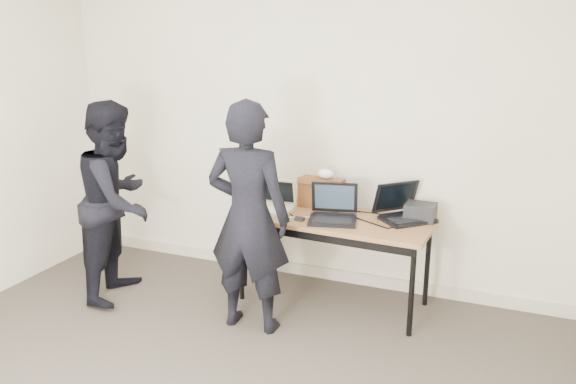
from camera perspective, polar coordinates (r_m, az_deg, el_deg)
The scene contains 13 objects.
room at distance 2.79m, azimuth -14.34°, elevation -0.12°, with size 4.60×4.60×2.80m.
desk at distance 4.39m, azimuth 4.65°, elevation -3.34°, with size 1.54×0.74×0.72m.
laptop_beige at distance 4.49m, azimuth -1.48°, elevation -1.38°, with size 0.31×0.30×0.24m.
laptop_center at distance 4.30m, azimuth 4.62°, elevation -2.03°, with size 0.42×0.41×0.28m.
laptop_right at distance 4.40m, azimuth 11.61°, elevation -1.90°, with size 0.52×0.52×0.27m.
leather_satchel at distance 4.59m, azimuth 3.41°, elevation -0.02°, with size 0.37×0.20×0.25m.
tissue at distance 4.55m, azimuth 3.82°, elevation 1.86°, with size 0.13×0.10×0.08m, color white.
equipment_box at distance 4.40m, azimuth 13.31°, elevation -1.98°, with size 0.22×0.19×0.13m, color black.
power_brick at distance 4.28m, azimuth 1.19°, elevation -2.75°, with size 0.07×0.05×0.03m, color black.
cables at distance 4.35m, azimuth 5.24°, elevation -2.63°, with size 1.16×0.42×0.01m.
person_typist at distance 3.97m, azimuth -4.04°, elevation -2.63°, with size 0.61×0.40×1.68m, color black.
person_observer at distance 4.71m, azimuth -16.95°, elevation -0.86°, with size 0.78×0.61×1.61m, color black.
baseboard at distance 5.10m, azimuth 1.61°, elevation -7.89°, with size 4.50×0.03×0.10m, color #BFB59E.
Camera 1 is at (1.61, -2.15, 2.08)m, focal length 35.00 mm.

